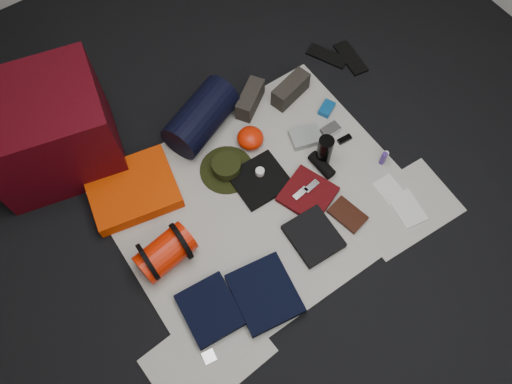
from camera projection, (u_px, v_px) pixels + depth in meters
floor at (260, 202)px, 2.86m from camera, size 4.50×4.50×0.02m
newspaper_mat at (260, 201)px, 2.85m from camera, size 1.60×1.30×0.01m
newspaper_sheet_front_left at (208, 356)px, 2.48m from camera, size 0.61×0.44×0.00m
newspaper_sheet_front_right at (404, 208)px, 2.83m from camera, size 0.60×0.43×0.00m
red_cabinet at (48, 131)px, 2.72m from camera, size 0.78×0.70×0.56m
sleeping_pad at (133, 190)px, 2.83m from camera, size 0.55×0.48×0.09m
stuff_sack at (165, 253)px, 2.61m from camera, size 0.33×0.22×0.18m
sack_strap_left at (148, 262)px, 2.57m from camera, size 0.02×0.22×0.22m
sack_strap_right at (181, 241)px, 2.62m from camera, size 0.02×0.22×0.22m
navy_duffel at (201, 117)px, 2.95m from camera, size 0.52×0.40×0.24m
boonie_brim at (227, 170)px, 2.93m from camera, size 0.33×0.33×0.01m
boonie_crown at (227, 166)px, 2.89m from camera, size 0.17×0.17×0.08m
hiking_boot_left at (250, 99)px, 3.07m from camera, size 0.27×0.22×0.13m
hiking_boot_right at (291, 90)px, 3.10m from camera, size 0.28×0.16×0.13m
flip_flop_left at (327, 56)px, 3.30m from camera, size 0.21×0.29×0.02m
flip_flop_right at (351, 58)px, 3.30m from camera, size 0.14×0.29×0.02m
trousers_navy_a at (210, 310)px, 2.55m from camera, size 0.29×0.33×0.05m
trousers_navy_b at (265, 294)px, 2.58m from camera, size 0.35×0.39×0.05m
trousers_charcoal at (313, 236)px, 2.73m from camera, size 0.26×0.29×0.04m
black_tshirt at (260, 180)px, 2.88m from camera, size 0.31×0.29×0.03m
red_shirt at (308, 194)px, 2.84m from camera, size 0.35×0.35×0.04m
orange_stuff_sack at (250, 138)px, 2.97m from camera, size 0.21×0.21×0.10m
first_aid_pouch at (305, 137)px, 3.00m from camera, size 0.21×0.18×0.04m
water_bottle at (324, 151)px, 2.86m from camera, size 0.11×0.11×0.22m
speaker at (322, 165)px, 2.91m from camera, size 0.08×0.18×0.07m
compact_camera at (330, 130)px, 3.02m from camera, size 0.11×0.07×0.05m
cyan_case at (327, 109)px, 3.10m from camera, size 0.13×0.11×0.04m
toiletry_purple at (383, 158)px, 2.91m from camera, size 0.04×0.04×0.10m
toiletry_clear at (385, 157)px, 2.92m from camera, size 0.04×0.04×0.09m
paperback_book at (348, 215)px, 2.79m from camera, size 0.17×0.22×0.03m
map_booklet at (407, 208)px, 2.82m from camera, size 0.18×0.23×0.01m
map_printout at (389, 189)px, 2.87m from camera, size 0.13×0.17×0.01m
sunglasses at (345, 139)px, 3.01m from camera, size 0.09×0.04×0.02m
key_cluster at (209, 357)px, 2.47m from camera, size 0.07×0.07×0.01m
tape_roll at (260, 172)px, 2.87m from camera, size 0.05×0.05×0.04m
energy_bar_a at (300, 193)px, 2.82m from camera, size 0.10×0.05×0.01m
energy_bar_b at (312, 186)px, 2.84m from camera, size 0.10×0.05×0.01m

